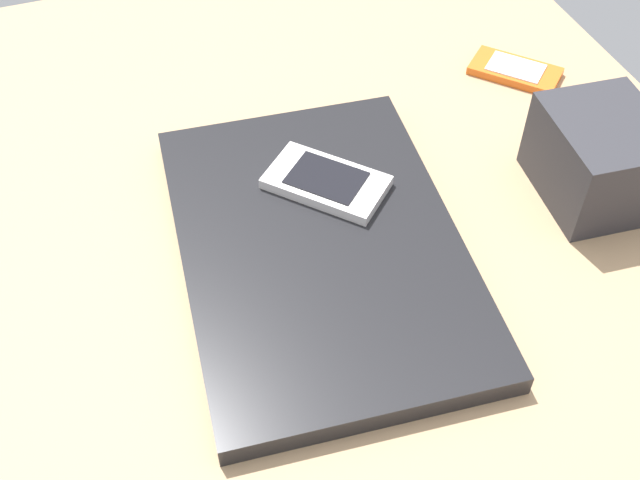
{
  "coord_description": "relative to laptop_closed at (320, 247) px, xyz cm",
  "views": [
    {
      "loc": [
        -35.53,
        17.87,
        56.29
      ],
      "look_at": [
        8.03,
        2.16,
        5.0
      ],
      "focal_mm": 44.16,
      "sensor_mm": 36.0,
      "label": 1
    }
  ],
  "objects": [
    {
      "name": "laptop_closed",
      "position": [
        0.0,
        0.0,
        0.0
      ],
      "size": [
        37.9,
        27.44,
        2.11
      ],
      "primitive_type": "cube",
      "rotation": [
        0.0,
        0.0,
        -0.09
      ],
      "color": "black",
      "rests_on": "desk_surface"
    },
    {
      "name": "cell_phone_on_desk",
      "position": [
        17.98,
        -29.82,
        -0.57
      ],
      "size": [
        10.55,
        10.29,
        1.04
      ],
      "color": "orange",
      "rests_on": "desk_surface"
    },
    {
      "name": "cell_phone_on_laptop",
      "position": [
        6.1,
        -2.82,
        1.6
      ],
      "size": [
        12.2,
        11.99,
        1.17
      ],
      "color": "silver",
      "rests_on": "laptop_closed"
    },
    {
      "name": "desk_surface",
      "position": [
        -8.03,
        -2.16,
        -2.55
      ],
      "size": [
        120.0,
        80.0,
        3.0
      ],
      "primitive_type": "cube",
      "color": "tan",
      "rests_on": "ground"
    },
    {
      "name": "desk_organizer",
      "position": [
        -0.99,
        -27.2,
        3.15
      ],
      "size": [
        12.48,
        10.67,
        8.4
      ],
      "primitive_type": "cube",
      "rotation": [
        0.0,
        0.0,
        -0.09
      ],
      "color": "#2D2D33",
      "rests_on": "desk_surface"
    }
  ]
}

